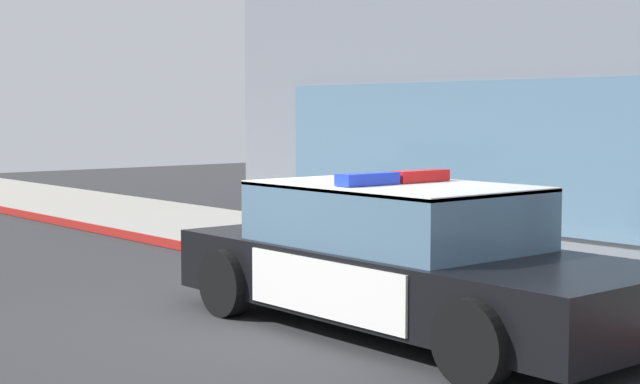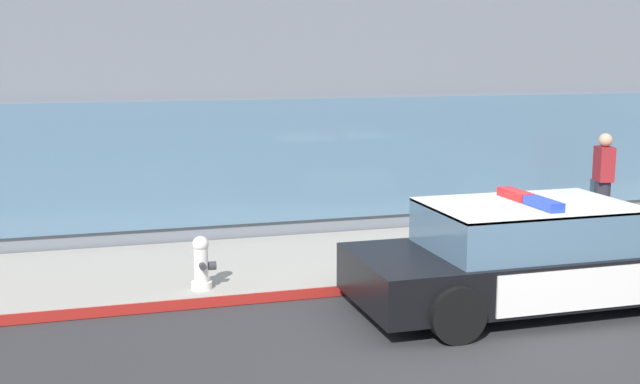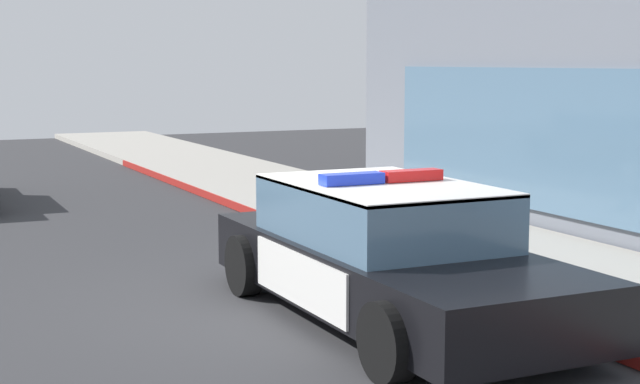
{
  "view_description": "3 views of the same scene",
  "coord_description": "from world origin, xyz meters",
  "views": [
    {
      "loc": [
        7.5,
        -5.7,
        2.07
      ],
      "look_at": [
        -1.38,
        1.73,
        1.1
      ],
      "focal_mm": 54.34,
      "sensor_mm": 36.0,
      "label": 1
    },
    {
      "loc": [
        -4.49,
        -8.28,
        3.32
      ],
      "look_at": [
        -1.48,
        1.95,
        1.44
      ],
      "focal_mm": 45.35,
      "sensor_mm": 36.0,
      "label": 2
    },
    {
      "loc": [
        9.4,
        -3.99,
        2.6
      ],
      "look_at": [
        -1.07,
        0.96,
        1.02
      ],
      "focal_mm": 54.25,
      "sensor_mm": 36.0,
      "label": 3
    }
  ],
  "objects": [
    {
      "name": "curb_red_paint",
      "position": [
        0.0,
        1.82,
        0.08
      ],
      "size": [
        28.8,
        0.04,
        0.14
      ],
      "primitive_type": "cube",
      "color": "maroon",
      "rests_on": "ground"
    },
    {
      "name": "police_cruiser",
      "position": [
        1.08,
        0.7,
        0.68
      ],
      "size": [
        4.97,
        2.13,
        1.49
      ],
      "rotation": [
        0.0,
        0.0,
        -0.0
      ],
      "color": "black",
      "rests_on": "ground"
    },
    {
      "name": "sidewalk",
      "position": [
        0.0,
        3.41,
        0.07
      ],
      "size": [
        48.0,
        3.14,
        0.15
      ],
      "primitive_type": "cube",
      "color": "#A39E93",
      "rests_on": "ground"
    },
    {
      "name": "ground",
      "position": [
        0.0,
        0.0,
        0.0
      ],
      "size": [
        48.0,
        48.0,
        0.0
      ],
      "primitive_type": "plane",
      "color": "#303033"
    },
    {
      "name": "fire_hydrant",
      "position": [
        -3.06,
        2.21,
        0.5
      ],
      "size": [
        0.34,
        0.39,
        0.73
      ],
      "color": "silver",
      "rests_on": "sidewalk"
    }
  ]
}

